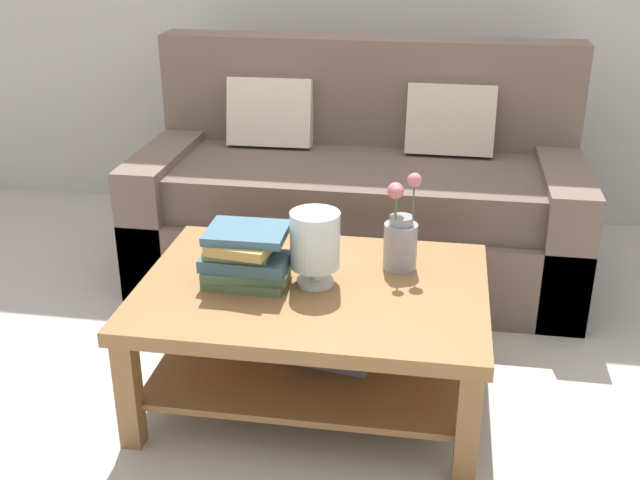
{
  "coord_description": "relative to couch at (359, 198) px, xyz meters",
  "views": [
    {
      "loc": [
        0.39,
        -2.6,
        1.65
      ],
      "look_at": [
        -0.02,
        -0.11,
        0.54
      ],
      "focal_mm": 43.76,
      "sensor_mm": 36.0,
      "label": 1
    }
  ],
  "objects": [
    {
      "name": "flower_pitcher",
      "position": [
        0.25,
        -0.9,
        0.2
      ],
      "size": [
        0.12,
        0.12,
        0.36
      ],
      "color": "gray",
      "rests_on": "coffee_table"
    },
    {
      "name": "ground_plane",
      "position": [
        -0.02,
        -0.81,
        -0.36
      ],
      "size": [
        10.0,
        10.0,
        0.0
      ],
      "primitive_type": "plane",
      "color": "#B7B2A8"
    },
    {
      "name": "coffee_table",
      "position": [
        -0.03,
        -1.07,
        -0.04
      ],
      "size": [
        1.18,
        0.86,
        0.44
      ],
      "color": "olive",
      "rests_on": "ground"
    },
    {
      "name": "glass_hurricane_vase",
      "position": [
        -0.03,
        -1.07,
        0.23
      ],
      "size": [
        0.17,
        0.17,
        0.26
      ],
      "color": "silver",
      "rests_on": "coffee_table"
    },
    {
      "name": "couch",
      "position": [
        0.0,
        0.0,
        0.0
      ],
      "size": [
        1.99,
        0.9,
        1.06
      ],
      "color": "brown",
      "rests_on": "ground"
    },
    {
      "name": "book_stack_main",
      "position": [
        -0.26,
        -1.1,
        0.18
      ],
      "size": [
        0.3,
        0.24,
        0.2
      ],
      "color": "#51704C",
      "rests_on": "coffee_table"
    }
  ]
}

